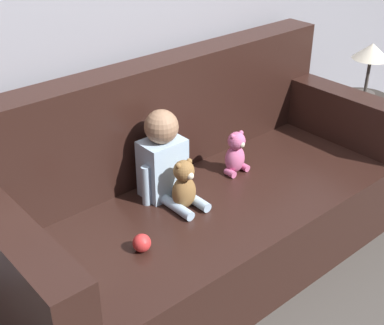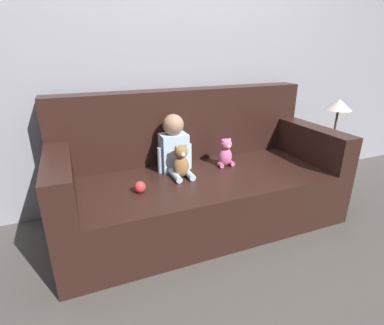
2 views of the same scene
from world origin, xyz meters
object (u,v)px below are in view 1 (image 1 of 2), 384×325
(plush_toy_side, at_px, (236,154))
(teddy_bear_brown, at_px, (184,185))
(side_table, at_px, (367,78))
(toy_ball, at_px, (142,243))
(person_baby, at_px, (164,159))
(couch, at_px, (200,201))

(plush_toy_side, bearing_deg, teddy_bear_brown, -169.48)
(teddy_bear_brown, xyz_separation_m, side_table, (1.49, 0.06, 0.13))
(teddy_bear_brown, xyz_separation_m, toy_ball, (-0.33, -0.13, -0.08))
(person_baby, height_order, plush_toy_side, person_baby)
(plush_toy_side, distance_m, toy_ball, 0.76)
(couch, bearing_deg, teddy_bear_brown, -155.89)
(teddy_bear_brown, bearing_deg, plush_toy_side, 10.52)
(couch, height_order, plush_toy_side, couch)
(person_baby, relative_size, side_table, 0.50)
(couch, height_order, toy_ball, couch)
(plush_toy_side, bearing_deg, toy_ball, -164.53)
(person_baby, distance_m, teddy_bear_brown, 0.16)
(person_baby, xyz_separation_m, plush_toy_side, (0.40, -0.07, -0.09))
(couch, height_order, side_table, couch)
(person_baby, distance_m, side_table, 1.49)
(person_baby, relative_size, plush_toy_side, 1.91)
(person_baby, bearing_deg, couch, -23.30)
(person_baby, bearing_deg, teddy_bear_brown, -90.38)
(teddy_bear_brown, distance_m, side_table, 1.50)
(side_table, bearing_deg, plush_toy_side, 179.02)
(side_table, bearing_deg, teddy_bear_brown, -177.86)
(couch, bearing_deg, plush_toy_side, 0.12)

